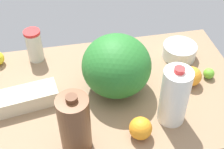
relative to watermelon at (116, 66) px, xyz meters
The scene contains 10 objects.
countertop 15.09cm from the watermelon, 146.77° to the right, with size 120.00×76.00×3.00cm, color #8B6C4F.
watermelon is the anchor object (origin of this frame).
egg_carton 42.39cm from the watermelon, behind, with size 29.88×10.54×7.18cm, color beige.
tumbler_cup 45.23cm from the watermelon, 141.15° to the left, with size 7.97×7.97×16.65cm.
chocolate_milk_jug 34.39cm from the watermelon, 127.21° to the right, with size 11.49×11.49×26.80cm.
mixing_bowl 40.40cm from the watermelon, 24.43° to the left, with size 16.68×16.68×6.93cm, color silver.
milk_jug 28.20cm from the watermelon, 49.05° to the right, with size 11.16×11.16×27.19cm.
lime_far_back 45.11cm from the watermelon, ahead, with size 5.10×5.10×5.10cm, color #65B22E.
orange_near_front 29.25cm from the watermelon, 82.16° to the right, with size 8.99×8.99×8.99cm, color orange.
orange_by_jug 35.40cm from the watermelon, ahead, with size 8.97×8.97×8.97cm, color orange.
Camera 1 is at (-18.89, -96.70, 103.27)cm, focal length 50.00 mm.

